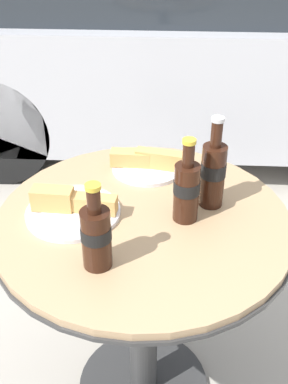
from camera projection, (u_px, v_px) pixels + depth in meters
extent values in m
cylinder|color=#333333|center=(143.00, 384.00, 1.62)|extent=(0.43, 0.43, 0.02)
cylinder|color=#333333|center=(143.00, 313.00, 1.43)|extent=(0.09, 0.09, 0.67)
cylinder|color=#333333|center=(143.00, 224.00, 1.24)|extent=(0.77, 0.77, 0.01)
cylinder|color=tan|center=(143.00, 220.00, 1.24)|extent=(0.76, 0.76, 0.02)
cylinder|color=#33190F|center=(213.00, 176.00, 1.23)|extent=(0.06, 0.06, 0.17)
cylinder|color=black|center=(213.00, 169.00, 1.22)|extent=(0.07, 0.07, 0.04)
cylinder|color=#33190F|center=(217.00, 134.00, 1.17)|extent=(0.03, 0.03, 0.07)
cylinder|color=silver|center=(218.00, 119.00, 1.14)|extent=(0.03, 0.03, 0.01)
cylinder|color=#33190F|center=(186.00, 192.00, 1.19)|extent=(0.06, 0.06, 0.15)
cylinder|color=black|center=(187.00, 186.00, 1.18)|extent=(0.07, 0.07, 0.03)
cylinder|color=#33190F|center=(188.00, 154.00, 1.13)|extent=(0.03, 0.03, 0.06)
cylinder|color=gold|center=(189.00, 140.00, 1.11)|extent=(0.03, 0.03, 0.01)
cylinder|color=#33190F|center=(96.00, 239.00, 1.04)|extent=(0.07, 0.07, 0.14)
cylinder|color=black|center=(96.00, 233.00, 1.03)|extent=(0.07, 0.07, 0.03)
cylinder|color=#33190F|center=(94.00, 201.00, 0.99)|extent=(0.03, 0.03, 0.06)
cylinder|color=gold|center=(93.00, 187.00, 0.97)|extent=(0.03, 0.03, 0.01)
cylinder|color=white|center=(73.00, 213.00, 1.23)|extent=(0.24, 0.24, 0.01)
cube|color=white|center=(73.00, 211.00, 1.23)|extent=(0.17, 0.17, 0.00)
cube|color=tan|center=(53.00, 199.00, 1.22)|extent=(0.11, 0.05, 0.06)
cube|color=tan|center=(89.00, 204.00, 1.22)|extent=(0.14, 0.05, 0.04)
cylinder|color=white|center=(147.00, 167.00, 1.43)|extent=(0.21, 0.21, 0.01)
cube|color=white|center=(147.00, 164.00, 1.43)|extent=(0.19, 0.19, 0.00)
cube|color=tan|center=(130.00, 158.00, 1.41)|extent=(0.12, 0.05, 0.04)
cube|color=tan|center=(160.00, 160.00, 1.40)|extent=(0.15, 0.07, 0.05)
cube|color=#B7B7BC|center=(242.00, 50.00, 3.10)|extent=(4.45, 1.83, 0.66)
cylinder|color=black|center=(60.00, 41.00, 3.94)|extent=(0.60, 0.22, 0.60)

